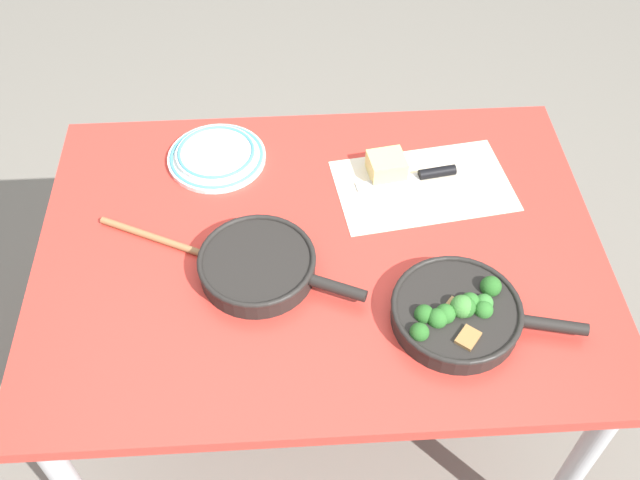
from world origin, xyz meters
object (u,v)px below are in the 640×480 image
object	(u,v)px
skillet_eggs	(259,265)
grater_knife	(421,176)
cheese_block	(387,166)
wooden_spoon	(201,253)
skillet_broccoli	(459,312)
dinner_plate_stack	(217,155)

from	to	relation	value
skillet_eggs	grater_knife	distance (m)	0.44
cheese_block	wooden_spoon	bearing A→B (deg)	-152.05
skillet_broccoli	grater_knife	xyz separation A→B (m)	(-0.01, 0.39, -0.02)
cheese_block	skillet_eggs	bearing A→B (deg)	-137.03
cheese_block	dinner_plate_stack	world-z (taller)	cheese_block
grater_knife	cheese_block	bearing A→B (deg)	-23.80
grater_knife	skillet_broccoli	bearing A→B (deg)	82.42
skillet_broccoli	skillet_eggs	bearing A→B (deg)	173.09
wooden_spoon	dinner_plate_stack	bearing A→B (deg)	111.48
wooden_spoon	grater_knife	distance (m)	0.52
wooden_spoon	dinner_plate_stack	size ratio (longest dim) A/B	1.59
skillet_broccoli	skillet_eggs	distance (m)	0.40
grater_knife	skillet_eggs	bearing A→B (deg)	25.14
skillet_eggs	dinner_plate_stack	xyz separation A→B (m)	(-0.10, 0.34, -0.01)
skillet_broccoli	grater_knife	distance (m)	0.39
grater_knife	cheese_block	size ratio (longest dim) A/B	2.56
skillet_eggs	wooden_spoon	bearing A→B (deg)	-179.16
wooden_spoon	cheese_block	world-z (taller)	cheese_block
skillet_eggs	dinner_plate_stack	distance (m)	0.35
wooden_spoon	grater_knife	xyz separation A→B (m)	(0.49, 0.20, 0.00)
dinner_plate_stack	skillet_eggs	bearing A→B (deg)	-74.13
skillet_eggs	skillet_broccoli	bearing A→B (deg)	4.30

